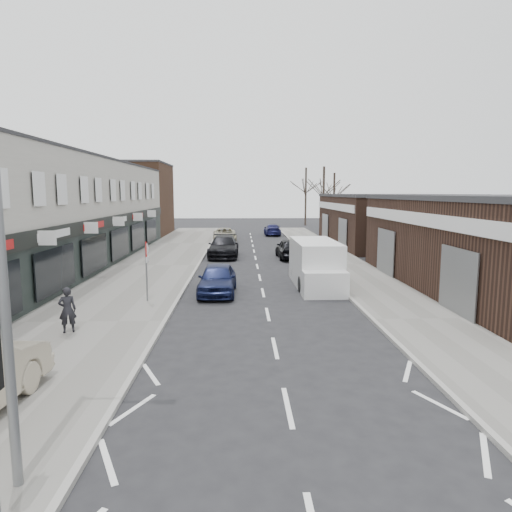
{
  "coord_description": "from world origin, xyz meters",
  "views": [
    {
      "loc": [
        -1.04,
        -7.78,
        4.84
      ],
      "look_at": [
        -0.52,
        8.33,
        2.6
      ],
      "focal_mm": 32.0,
      "sensor_mm": 36.0,
      "label": 1
    }
  ],
  "objects": [
    {
      "name": "parked_car_right_b",
      "position": [
        2.54,
        25.58,
        0.76
      ],
      "size": [
        1.97,
        4.55,
        1.53
      ],
      "primitive_type": "imported",
      "rotation": [
        0.0,
        0.0,
        3.18
      ],
      "color": "black",
      "rests_on": "ground"
    },
    {
      "name": "ground",
      "position": [
        0.0,
        0.0,
        0.0
      ],
      "size": [
        160.0,
        160.0,
        0.0
      ],
      "primitive_type": "plane",
      "color": "black",
      "rests_on": "ground"
    },
    {
      "name": "pedestrian",
      "position": [
        -6.96,
        7.47,
        0.91
      ],
      "size": [
        0.67,
        0.57,
        1.57
      ],
      "primitive_type": "imported",
      "rotation": [
        0.0,
        0.0,
        3.54
      ],
      "color": "black",
      "rests_on": "pavement_left"
    },
    {
      "name": "street_lamp",
      "position": [
        -4.53,
        -0.8,
        4.62
      ],
      "size": [
        2.23,
        0.22,
        8.0
      ],
      "color": "slate",
      "rests_on": "pavement_left"
    },
    {
      "name": "warning_sign",
      "position": [
        -5.16,
        12.0,
        2.2
      ],
      "size": [
        0.12,
        0.8,
        2.7
      ],
      "color": "slate",
      "rests_on": "pavement_left"
    },
    {
      "name": "shop_terrace_left",
      "position": [
        -13.5,
        19.5,
        3.55
      ],
      "size": [
        8.0,
        41.0,
        7.1
      ],
      "primitive_type": "cube",
      "color": "#BBB6AA",
      "rests_on": "ground"
    },
    {
      "name": "white_van",
      "position": [
        2.83,
        15.62,
        1.11
      ],
      "size": [
        2.19,
        6.07,
        2.36
      ],
      "rotation": [
        0.0,
        0.0,
        0.01
      ],
      "color": "silver",
      "rests_on": "ground"
    },
    {
      "name": "parked_car_left_b",
      "position": [
        -2.39,
        26.56,
        0.79
      ],
      "size": [
        2.29,
        5.47,
        1.58
      ],
      "primitive_type": "imported",
      "rotation": [
        0.0,
        0.0,
        -0.01
      ],
      "color": "black",
      "rests_on": "ground"
    },
    {
      "name": "tree_far_c",
      "position": [
        8.5,
        60.0,
        0.0
      ],
      "size": [
        3.6,
        3.6,
        8.5
      ],
      "primitive_type": null,
      "color": "#382D26",
      "rests_on": "ground"
    },
    {
      "name": "brick_block_far",
      "position": [
        -13.5,
        45.0,
        4.0
      ],
      "size": [
        8.0,
        10.0,
        8.0
      ],
      "primitive_type": "cube",
      "color": "#4C3020",
      "rests_on": "ground"
    },
    {
      "name": "tree_far_a",
      "position": [
        9.0,
        48.0,
        0.0
      ],
      "size": [
        3.6,
        3.6,
        8.0
      ],
      "primitive_type": null,
      "color": "#382D26",
      "rests_on": "ground"
    },
    {
      "name": "pavement_left",
      "position": [
        -6.75,
        22.0,
        0.06
      ],
      "size": [
        5.5,
        64.0,
        0.12
      ],
      "primitive_type": "cube",
      "color": "slate",
      "rests_on": "ground"
    },
    {
      "name": "tree_far_b",
      "position": [
        11.5,
        54.0,
        0.0
      ],
      "size": [
        3.6,
        3.6,
        7.5
      ],
      "primitive_type": null,
      "color": "#382D26",
      "rests_on": "ground"
    },
    {
      "name": "pavement_right",
      "position": [
        5.75,
        22.0,
        0.06
      ],
      "size": [
        3.5,
        64.0,
        0.12
      ],
      "primitive_type": "cube",
      "color": "slate",
      "rests_on": "ground"
    },
    {
      "name": "parked_car_left_c",
      "position": [
        -2.71,
        37.44,
        0.68
      ],
      "size": [
        2.51,
        5.0,
        1.36
      ],
      "primitive_type": "imported",
      "rotation": [
        0.0,
        0.0,
        0.05
      ],
      "color": "#A8A186",
      "rests_on": "ground"
    },
    {
      "name": "right_unit_far",
      "position": [
        12.5,
        34.0,
        2.25
      ],
      "size": [
        10.0,
        16.0,
        4.5
      ],
      "primitive_type": "cube",
      "color": "#342017",
      "rests_on": "ground"
    },
    {
      "name": "parked_car_right_c",
      "position": [
        2.49,
        44.17,
        0.64
      ],
      "size": [
        1.81,
        4.42,
        1.28
      ],
      "primitive_type": "imported",
      "rotation": [
        0.0,
        0.0,
        3.15
      ],
      "color": "#151744",
      "rests_on": "ground"
    },
    {
      "name": "parked_car_right_a",
      "position": [
        3.5,
        25.46,
        0.77
      ],
      "size": [
        2.1,
        4.82,
        1.54
      ],
      "primitive_type": "imported",
      "rotation": [
        0.0,
        0.0,
        3.24
      ],
      "color": "silver",
      "rests_on": "ground"
    },
    {
      "name": "parked_car_left_a",
      "position": [
        -2.2,
        13.84,
        0.73
      ],
      "size": [
        1.83,
        4.33,
        1.46
      ],
      "primitive_type": "imported",
      "rotation": [
        0.0,
        0.0,
        -0.02
      ],
      "color": "#151C43",
      "rests_on": "ground"
    }
  ]
}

